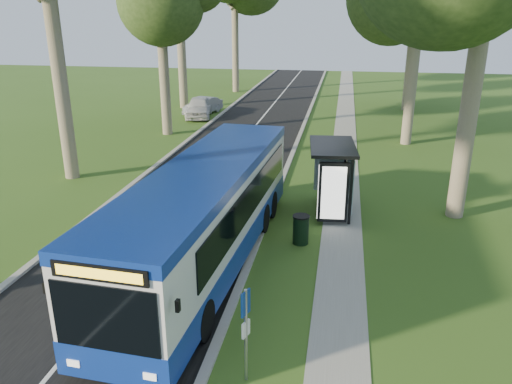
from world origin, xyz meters
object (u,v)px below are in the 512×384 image
(bus_shelter, at_px, (335,168))
(litter_bin, at_px, (301,229))
(bus, at_px, (207,215))
(bus_stop_sign, at_px, (246,324))
(car_white, at_px, (199,107))
(car_silver, at_px, (203,106))

(bus_shelter, xyz_separation_m, litter_bin, (-1.07, -2.88, -1.47))
(bus_shelter, distance_m, litter_bin, 3.40)
(bus, height_order, bus_stop_sign, bus)
(bus_stop_sign, bearing_deg, car_white, 128.97)
(bus_stop_sign, height_order, litter_bin, bus_stop_sign)
(bus, height_order, bus_shelter, bus)
(car_white, distance_m, car_silver, 1.38)
(car_white, relative_size, car_silver, 1.15)
(litter_bin, bearing_deg, car_white, 114.80)
(bus, distance_m, bus_shelter, 6.34)
(bus_shelter, distance_m, car_silver, 23.10)
(bus, distance_m, litter_bin, 3.74)
(bus, bearing_deg, litter_bin, 39.84)
(bus_stop_sign, distance_m, car_silver, 31.84)
(litter_bin, height_order, car_white, car_white)
(bus_stop_sign, relative_size, car_white, 0.50)
(bus, bearing_deg, bus_stop_sign, -62.60)
(bus, xyz_separation_m, bus_stop_sign, (2.29, -5.22, -0.27))
(bus_stop_sign, bearing_deg, bus, 134.65)
(car_white, bearing_deg, bus_stop_sign, -82.75)
(bus, bearing_deg, car_silver, 109.66)
(bus_stop_sign, relative_size, bus_shelter, 0.67)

